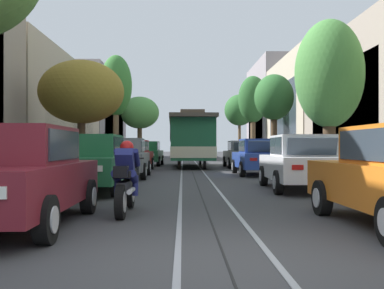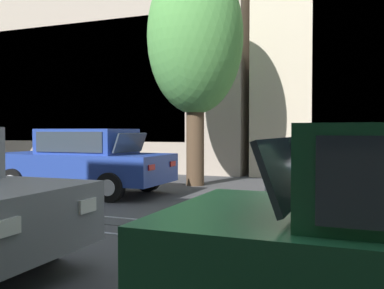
# 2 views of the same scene
# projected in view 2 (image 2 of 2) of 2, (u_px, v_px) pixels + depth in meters

# --- Properties ---
(parked_car_blue_mid_right) EXTENTS (2.03, 4.37, 1.58)m
(parked_car_blue_mid_right) POSITION_uv_depth(u_px,v_px,m) (84.00, 161.00, 10.75)
(parked_car_blue_mid_right) COLOR #233D93
(parked_car_blue_mid_right) RESTS_ON ground
(street_tree_kerb_right_second) EXTENTS (2.72, 2.67, 6.32)m
(street_tree_kerb_right_second) POSITION_uv_depth(u_px,v_px,m) (195.00, 39.00, 12.26)
(street_tree_kerb_right_second) COLOR #4C3826
(street_tree_kerb_right_second) RESTS_ON ground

